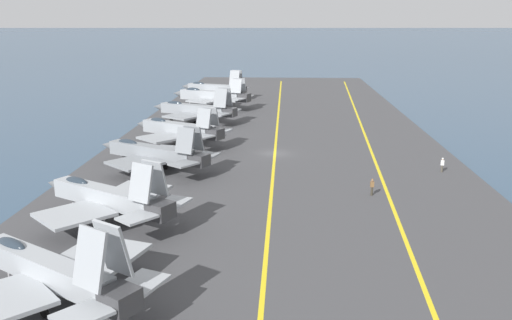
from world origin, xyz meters
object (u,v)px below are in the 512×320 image
crew_white_vest (442,164)px  parked_jet_eighth (215,88)px  parked_jet_fifth (179,129)px  parked_jet_third (107,197)px  parked_jet_fourth (154,153)px  parked_jet_second (50,271)px  crew_brown_vest (372,186)px  parked_jet_seventh (211,96)px  parked_jet_sixth (195,110)px

crew_white_vest → parked_jet_eighth: bearing=30.6°
parked_jet_eighth → parked_jet_fifth: bearing=-178.9°
parked_jet_third → parked_jet_fifth: bearing=-0.9°
parked_jet_third → parked_jet_fourth: parked_jet_third is taller
parked_jet_second → crew_brown_vest: parked_jet_second is taller
parked_jet_seventh → parked_jet_sixth: bearing=177.1°
parked_jet_second → parked_jet_third: bearing=4.3°
parked_jet_sixth → crew_white_vest: bearing=-130.7°
crew_white_vest → parked_jet_fifth: bearing=70.3°
parked_jet_sixth → crew_white_vest: (-29.34, -34.13, -1.33)m
parked_jet_sixth → parked_jet_seventh: size_ratio=0.95×
parked_jet_third → parked_jet_sixth: (47.58, 0.06, -0.13)m
crew_white_vest → parked_jet_seventh: bearing=36.8°
parked_jet_third → parked_jet_seventh: parked_jet_third is taller
parked_jet_third → crew_brown_vest: parked_jet_third is taller
parked_jet_sixth → parked_jet_eighth: 28.84m
parked_jet_second → crew_white_vest: bearing=-45.4°
parked_jet_fourth → parked_jet_fifth: (13.21, -0.39, 0.16)m
parked_jet_sixth → crew_brown_vest: parked_jet_sixth is taller
parked_jet_second → parked_jet_sixth: size_ratio=0.93×
parked_jet_seventh → parked_jet_eighth: parked_jet_eighth is taller
parked_jet_third → parked_jet_fourth: bearing=-0.3°
parked_jet_fourth → crew_white_vest: bearing=-88.0°
parked_jet_seventh → parked_jet_third: bearing=179.3°
parked_jet_seventh → crew_white_vest: (-44.62, -33.34, -1.62)m
parked_jet_third → crew_brown_vest: 26.16m
parked_jet_sixth → parked_jet_seventh: bearing=-2.9°
parked_jet_fifth → parked_jet_third: bearing=179.1°
parked_jet_fifth → parked_jet_sixth: 17.33m
crew_white_vest → crew_brown_vest: size_ratio=0.98×
parked_jet_third → crew_brown_vest: bearing=-69.7°
parked_jet_second → parked_jet_seventh: bearing=0.3°
parked_jet_fourth → parked_jet_seventh: (45.82, -0.65, 0.39)m
parked_jet_fourth → crew_brown_vest: (-7.99, -24.42, -1.21)m
parked_jet_sixth → crew_brown_vest: 45.70m
parked_jet_second → parked_jet_eighth: size_ratio=0.94×
parked_jet_second → parked_jet_sixth: parked_jet_second is taller
parked_jet_fifth → parked_jet_seventh: (32.61, -0.26, 0.23)m
parked_jet_eighth → crew_white_vest: size_ratio=9.12×
parked_jet_third → parked_jet_fourth: 17.04m
parked_jet_third → parked_jet_fifth: (30.25, -0.46, -0.06)m
parked_jet_fourth → crew_brown_vest: parked_jet_fourth is taller
parked_jet_second → parked_jet_seventh: 77.16m
parked_jet_seventh → parked_jet_eighth: (13.55, 1.13, -0.20)m
parked_jet_fourth → crew_white_vest: parked_jet_fourth is taller
parked_jet_second → parked_jet_eighth: 90.72m
parked_jet_second → parked_jet_fifth: (44.55, 0.61, -0.09)m
parked_jet_seventh → crew_brown_vest: (-53.81, -23.77, -1.60)m
parked_jet_third → parked_jet_fourth: size_ratio=0.95×
parked_jet_fifth → parked_jet_seventh: size_ratio=0.88×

